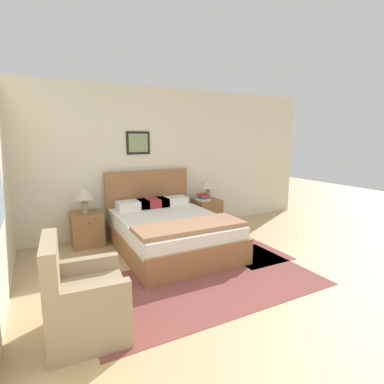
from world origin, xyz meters
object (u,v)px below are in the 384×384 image
Objects in this scene: armchair at (83,302)px; nightstand_near_window at (87,229)px; table_lamp_near_window at (84,193)px; bed at (170,230)px; nightstand_by_door at (207,213)px; table_lamp_by_door at (208,183)px.

nightstand_near_window is (0.39, 2.34, -0.05)m from armchair.
table_lamp_near_window reaches higher than nightstand_near_window.
bed is at bearing -34.66° from nightstand_near_window.
nightstand_by_door is at bearing 0.33° from table_lamp_near_window.
table_lamp_by_door is at bearing -43.91° from nightstand_by_door.
nightstand_by_door is at bearing 0.00° from nightstand_near_window.
armchair is at bearing -99.12° from table_lamp_near_window.
armchair is 3.56m from table_lamp_by_door.
bed is 2.17m from armchair.
table_lamp_near_window reaches higher than nightstand_by_door.
table_lamp_near_window is at bearing -179.67° from nightstand_by_door.
bed reaches higher than armchair.
table_lamp_by_door is (0.01, -0.01, 0.59)m from nightstand_by_door.
nightstand_near_window is 2.33m from table_lamp_by_door.
bed is at bearing -33.88° from table_lamp_near_window.
table_lamp_near_window is at bearing 146.12° from bed.
nightstand_by_door is (2.24, 0.00, 0.00)m from nightstand_near_window.
nightstand_by_door is at bearing 34.66° from bed.
bed reaches higher than table_lamp_by_door.
table_lamp_by_door is at bearing 33.88° from bed.
table_lamp_by_door is (2.26, 0.00, 0.00)m from table_lamp_near_window.
nightstand_near_window is at bearing 43.79° from table_lamp_near_window.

